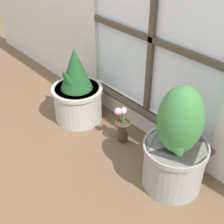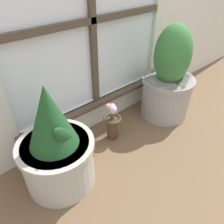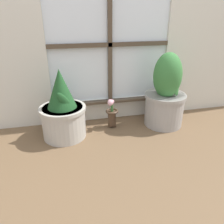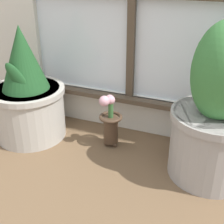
# 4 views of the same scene
# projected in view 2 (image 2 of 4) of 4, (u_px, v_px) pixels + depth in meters

# --- Properties ---
(ground_plane) EXTENTS (10.00, 10.00, 0.00)m
(ground_plane) POSITION_uv_depth(u_px,v_px,m) (149.00, 161.00, 1.28)
(ground_plane) COLOR brown
(potted_plant_left) EXTENTS (0.37, 0.37, 0.57)m
(potted_plant_left) POSITION_uv_depth(u_px,v_px,m) (56.00, 148.00, 1.05)
(potted_plant_left) COLOR #B7B2A8
(potted_plant_left) RESTS_ON ground_plane
(potted_plant_right) EXTENTS (0.36, 0.36, 0.66)m
(potted_plant_right) POSITION_uv_depth(u_px,v_px,m) (168.00, 81.00, 1.51)
(potted_plant_right) COLOR #9E9993
(potted_plant_right) RESTS_ON ground_plane
(flower_vase) EXTENTS (0.11, 0.11, 0.27)m
(flower_vase) POSITION_uv_depth(u_px,v_px,m) (112.00, 122.00, 1.37)
(flower_vase) COLOR #473323
(flower_vase) RESTS_ON ground_plane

